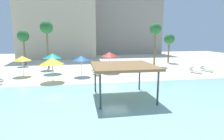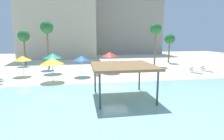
{
  "view_description": "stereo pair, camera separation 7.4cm",
  "coord_description": "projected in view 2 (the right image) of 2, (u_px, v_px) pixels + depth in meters",
  "views": [
    {
      "loc": [
        -3.27,
        -16.64,
        4.71
      ],
      "look_at": [
        -0.02,
        2.0,
        1.3
      ],
      "focal_mm": 29.2,
      "sensor_mm": 36.0,
      "label": 1
    },
    {
      "loc": [
        -3.19,
        -16.66,
        4.71
      ],
      "look_at": [
        -0.02,
        2.0,
        1.3
      ],
      "focal_mm": 29.2,
      "sensor_mm": 36.0,
      "label": 2
    }
  ],
  "objects": [
    {
      "name": "lounge_chair_4",
      "position": [
        195.0,
        70.0,
        24.42
      ],
      "size": [
        1.12,
        1.99,
        0.74
      ],
      "rotation": [
        0.0,
        0.0,
        -1.28
      ],
      "color": "white",
      "rests_on": "ground"
    },
    {
      "name": "beach_umbrella_yellow_5",
      "position": [
        22.0,
        58.0,
        22.01
      ],
      "size": [
        2.1,
        2.1,
        2.5
      ],
      "color": "silver",
      "rests_on": "ground"
    },
    {
      "name": "hotel_block_1",
      "position": [
        122.0,
        16.0,
        52.51
      ],
      "size": [
        21.52,
        8.55,
        21.44
      ],
      "primitive_type": "cube",
      "color": "#9E9384",
      "rests_on": "ground"
    },
    {
      "name": "ground_plane",
      "position": [
        116.0,
        87.0,
        17.52
      ],
      "size": [
        80.0,
        80.0,
        0.0
      ],
      "primitive_type": "plane",
      "color": "beige"
    },
    {
      "name": "palm_tree_3",
      "position": [
        156.0,
        30.0,
        29.81
      ],
      "size": [
        1.9,
        1.9,
        7.02
      ],
      "color": "brown",
      "rests_on": "ground"
    },
    {
      "name": "beach_umbrella_yellow_3",
      "position": [
        52.0,
        61.0,
        19.24
      ],
      "size": [
        2.47,
        2.47,
        2.58
      ],
      "color": "silver",
      "rests_on": "ground"
    },
    {
      "name": "palm_tree_0",
      "position": [
        47.0,
        29.0,
        27.19
      ],
      "size": [
        1.9,
        1.9,
        7.12
      ],
      "color": "brown",
      "rests_on": "ground"
    },
    {
      "name": "beach_umbrella_red_0",
      "position": [
        110.0,
        54.0,
        24.28
      ],
      "size": [
        2.27,
        2.27,
        2.78
      ],
      "color": "silver",
      "rests_on": "ground"
    },
    {
      "name": "palm_tree_2",
      "position": [
        24.0,
        37.0,
        30.21
      ],
      "size": [
        1.9,
        1.9,
        5.89
      ],
      "color": "brown",
      "rests_on": "ground"
    },
    {
      "name": "hotel_block_0",
      "position": [
        58.0,
        17.0,
        42.54
      ],
      "size": [
        16.65,
        11.12,
        18.83
      ],
      "primitive_type": "cube",
      "color": "beige",
      "rests_on": "ground"
    },
    {
      "name": "shade_pavilion",
      "position": [
        123.0,
        67.0,
        13.85
      ],
      "size": [
        4.68,
        4.68,
        2.65
      ],
      "color": "#42474C",
      "rests_on": "ground"
    },
    {
      "name": "palm_tree_1",
      "position": [
        170.0,
        39.0,
        33.58
      ],
      "size": [
        1.9,
        1.9,
        5.36
      ],
      "color": "brown",
      "rests_on": "ground"
    },
    {
      "name": "lounge_chair_1",
      "position": [
        206.0,
        69.0,
        25.63
      ],
      "size": [
        1.03,
        1.98,
        0.74
      ],
      "rotation": [
        0.0,
        0.0,
        -1.33
      ],
      "color": "white",
      "rests_on": "ground"
    },
    {
      "name": "beach_umbrella_teal_1",
      "position": [
        52.0,
        56.0,
        23.67
      ],
      "size": [
        2.33,
        2.33,
        2.65
      ],
      "color": "silver",
      "rests_on": "ground"
    },
    {
      "name": "lounge_chair_3",
      "position": [
        96.0,
        72.0,
        23.14
      ],
      "size": [
        1.03,
        1.98,
        0.74
      ],
      "rotation": [
        0.0,
        0.0,
        -1.33
      ],
      "color": "white",
      "rests_on": "ground"
    },
    {
      "name": "beach_umbrella_blue_4",
      "position": [
        81.0,
        58.0,
        21.89
      ],
      "size": [
        2.02,
        2.02,
        2.51
      ],
      "color": "silver",
      "rests_on": "ground"
    },
    {
      "name": "lagoon_water",
      "position": [
        130.0,
        107.0,
        12.43
      ],
      "size": [
        44.0,
        13.5,
        0.04
      ],
      "primitive_type": "cube",
      "color": "#99D1C6",
      "rests_on": "ground"
    }
  ]
}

